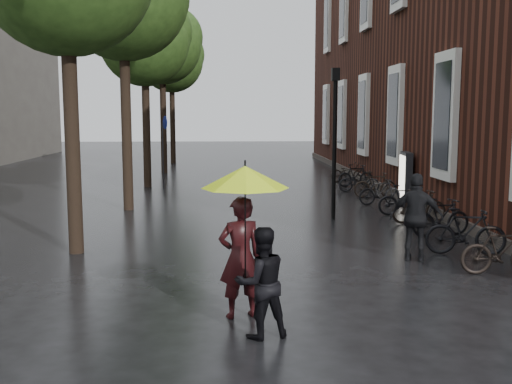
{
  "coord_description": "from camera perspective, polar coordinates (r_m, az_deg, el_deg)",
  "views": [
    {
      "loc": [
        -0.79,
        -6.19,
        3.08
      ],
      "look_at": [
        -0.15,
        6.11,
        1.45
      ],
      "focal_mm": 42.0,
      "sensor_mm": 36.0,
      "label": 1
    }
  ],
  "objects": [
    {
      "name": "person_black",
      "position": [
        8.29,
        0.5,
        -8.61
      ],
      "size": [
        0.89,
        0.78,
        1.55
      ],
      "primitive_type": "imported",
      "rotation": [
        0.0,
        0.0,
        3.43
      ],
      "color": "black",
      "rests_on": "ground"
    },
    {
      "name": "brick_building",
      "position": [
        28.16,
        21.18,
        12.96
      ],
      "size": [
        10.2,
        33.2,
        12.0
      ],
      "color": "#38160F",
      "rests_on": "ground"
    },
    {
      "name": "street_trees",
      "position": [
        22.57,
        -11.52,
        15.68
      ],
      "size": [
        4.33,
        34.03,
        8.91
      ],
      "color": "black",
      "rests_on": "ground"
    },
    {
      "name": "ad_lightbox",
      "position": [
        20.89,
        14.05,
        1.29
      ],
      "size": [
        0.27,
        1.18,
        1.77
      ],
      "rotation": [
        0.0,
        0.0,
        -0.13
      ],
      "color": "black",
      "rests_on": "ground"
    },
    {
      "name": "lamp_post",
      "position": [
        17.44,
        7.5,
        6.02
      ],
      "size": [
        0.22,
        0.22,
        4.35
      ],
      "rotation": [
        0.0,
        0.0,
        -0.03
      ],
      "color": "black",
      "rests_on": "ground"
    },
    {
      "name": "person_burgundy",
      "position": [
        9.04,
        -1.51,
        -6.24
      ],
      "size": [
        0.78,
        0.62,
        1.86
      ],
      "primitive_type": "imported",
      "rotation": [
        0.0,
        0.0,
        3.44
      ],
      "color": "black",
      "rests_on": "ground"
    },
    {
      "name": "parked_bicycles",
      "position": [
        19.76,
        12.84,
        -0.25
      ],
      "size": [
        2.07,
        16.41,
        1.03
      ],
      "color": "black",
      "rests_on": "ground"
    },
    {
      "name": "cycle_sign",
      "position": [
        25.07,
        -8.77,
        4.88
      ],
      "size": [
        0.16,
        0.54,
        2.97
      ],
      "rotation": [
        0.0,
        0.0,
        0.39
      ],
      "color": "#262628",
      "rests_on": "ground"
    },
    {
      "name": "lime_umbrella",
      "position": [
        8.34,
        -1.05,
        1.43
      ],
      "size": [
        1.24,
        1.24,
        1.81
      ],
      "rotation": [
        0.0,
        0.0,
        -0.28
      ],
      "color": "black",
      "rests_on": "ground"
    },
    {
      "name": "pedestrian_walking",
      "position": [
        12.91,
        15.04,
        -2.35
      ],
      "size": [
        1.17,
        0.79,
        1.84
      ],
      "primitive_type": "imported",
      "rotation": [
        0.0,
        0.0,
        2.79
      ],
      "color": "black",
      "rests_on": "ground"
    }
  ]
}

